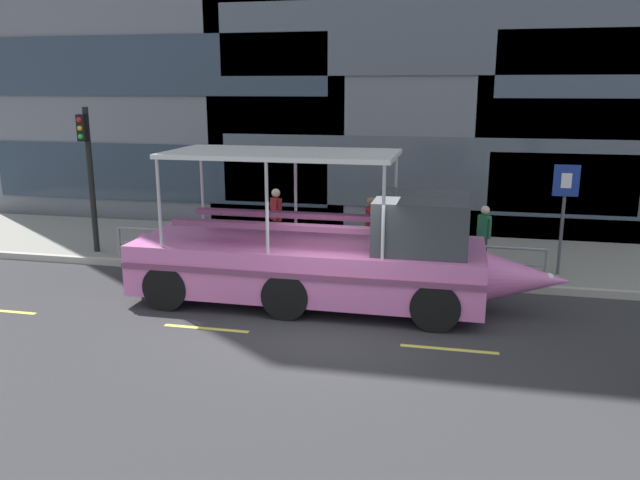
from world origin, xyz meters
name	(u,v)px	position (x,y,z in m)	size (l,w,h in m)	color
ground_plane	(330,325)	(0.00, 0.00, 0.00)	(120.00, 120.00, 0.00)	#333335
sidewalk	(369,253)	(0.00, 5.60, 0.09)	(32.00, 4.80, 0.18)	gray
curb_edge	(355,278)	(0.00, 3.11, 0.09)	(32.00, 0.18, 0.18)	#B2ADA3
lane_centreline	(323,338)	(0.00, -0.70, 0.00)	(25.80, 0.12, 0.01)	#DBD64C
curb_guardrail	(317,247)	(-1.04, 3.45, 0.74)	(11.28, 0.09, 0.83)	gray
traffic_light_pole	(88,166)	(-7.54, 3.69, 2.62)	(0.24, 0.46, 4.03)	black
parking_sign	(564,201)	(4.94, 4.16, 2.04)	(0.60, 0.12, 2.74)	#4C4F54
duck_tour_boat	(332,256)	(-0.23, 1.38, 1.08)	(9.59, 2.69, 3.37)	pink
pedestrian_near_bow	(484,231)	(3.11, 4.37, 1.16)	(0.34, 0.36, 1.63)	#47423D
pedestrian_mid_left	(371,223)	(0.21, 4.32, 1.24)	(0.25, 0.50, 1.76)	#1E2338
pedestrian_mid_right	(276,213)	(-2.58, 4.98, 1.25)	(0.39, 0.38, 1.78)	black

